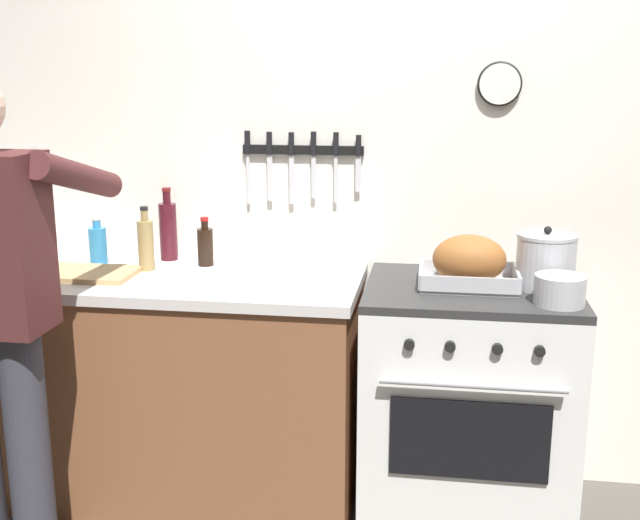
{
  "coord_description": "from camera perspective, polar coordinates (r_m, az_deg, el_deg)",
  "views": [
    {
      "loc": [
        0.09,
        -1.8,
        1.66
      ],
      "look_at": [
        -0.31,
        0.85,
        1.01
      ],
      "focal_mm": 44.24,
      "sensor_mm": 36.0,
      "label": 1
    }
  ],
  "objects": [
    {
      "name": "wall_back",
      "position": [
        3.17,
        7.03,
        6.96
      ],
      "size": [
        6.0,
        0.13,
        2.6
      ],
      "color": "white",
      "rests_on": "ground"
    },
    {
      "name": "counter_block",
      "position": [
        3.31,
        -15.33,
        -8.26
      ],
      "size": [
        2.03,
        0.65,
        0.9
      ],
      "color": "brown",
      "rests_on": "ground"
    },
    {
      "name": "stove",
      "position": [
        3.04,
        10.55,
        -10.08
      ],
      "size": [
        0.76,
        0.67,
        0.9
      ],
      "color": "white",
      "rests_on": "ground"
    },
    {
      "name": "roasting_pan",
      "position": [
        2.87,
        10.73,
        -0.21
      ],
      "size": [
        0.35,
        0.26,
        0.19
      ],
      "color": "#B7B7BC",
      "rests_on": "stove"
    },
    {
      "name": "stock_pot",
      "position": [
        2.91,
        16.01,
        -0.08
      ],
      "size": [
        0.21,
        0.21,
        0.23
      ],
      "color": "#B7B7BC",
      "rests_on": "stove"
    },
    {
      "name": "saucepan",
      "position": [
        2.73,
        16.95,
        -2.09
      ],
      "size": [
        0.17,
        0.17,
        0.1
      ],
      "color": "#B7B7BC",
      "rests_on": "stove"
    },
    {
      "name": "cutting_board",
      "position": [
        3.11,
        -16.5,
        -0.95
      ],
      "size": [
        0.36,
        0.24,
        0.02
      ],
      "primitive_type": "cube",
      "color": "tan",
      "rests_on": "counter_block"
    },
    {
      "name": "bottle_dish_soap",
      "position": [
        3.28,
        -15.77,
        1.08
      ],
      "size": [
        0.07,
        0.07,
        0.2
      ],
      "color": "#338CCC",
      "rests_on": "counter_block"
    },
    {
      "name": "bottle_vinegar",
      "position": [
        3.13,
        -12.49,
        1.16
      ],
      "size": [
        0.06,
        0.06,
        0.25
      ],
      "color": "#997F4C",
      "rests_on": "counter_block"
    },
    {
      "name": "bottle_wine_red",
      "position": [
        3.28,
        -10.93,
        2.16
      ],
      "size": [
        0.07,
        0.07,
        0.3
      ],
      "color": "#47141E",
      "rests_on": "counter_block"
    },
    {
      "name": "bottle_soy_sauce",
      "position": [
        3.17,
        -8.29,
        1.04
      ],
      "size": [
        0.06,
        0.06,
        0.2
      ],
      "color": "black",
      "rests_on": "counter_block"
    }
  ]
}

